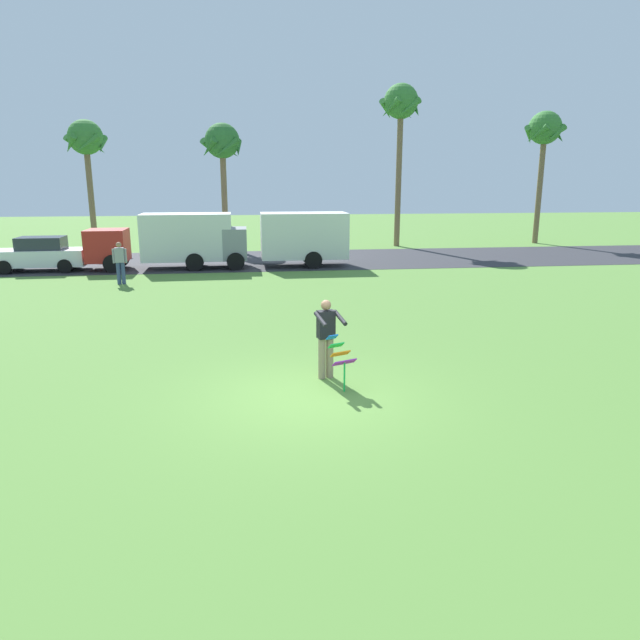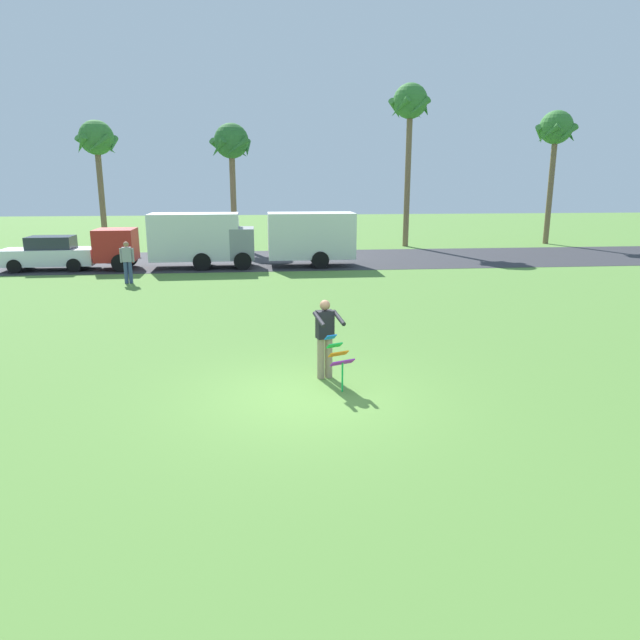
% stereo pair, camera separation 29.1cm
% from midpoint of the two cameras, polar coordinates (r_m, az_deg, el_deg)
% --- Properties ---
extents(ground_plane, '(120.00, 120.00, 0.00)m').
position_cam_midpoint_polar(ground_plane, '(11.47, -1.93, -7.61)').
color(ground_plane, '#568438').
extents(road_strip, '(120.00, 8.00, 0.01)m').
position_cam_midpoint_polar(road_strip, '(30.81, -5.44, 5.99)').
color(road_strip, '#2D2D33').
rests_on(road_strip, ground).
extents(person_kite_flyer, '(0.66, 0.74, 1.73)m').
position_cam_midpoint_polar(person_kite_flyer, '(12.18, -0.05, -1.60)').
color(person_kite_flyer, gray).
rests_on(person_kite_flyer, ground).
extents(kite_held, '(0.58, 0.72, 1.09)m').
position_cam_midpoint_polar(kite_held, '(11.61, 1.32, -3.54)').
color(kite_held, blue).
rests_on(kite_held, ground).
extents(parked_car_white, '(4.25, 1.93, 1.60)m').
position_cam_midpoint_polar(parked_car_white, '(29.96, -26.43, 5.87)').
color(parked_car_white, white).
rests_on(parked_car_white, ground).
extents(parked_truck_red_cab, '(6.74, 2.21, 2.62)m').
position_cam_midpoint_polar(parked_truck_red_cab, '(28.51, -15.07, 7.79)').
color(parked_truck_red_cab, '#B2231E').
rests_on(parked_truck_red_cab, ground).
extents(parked_truck_grey_van, '(6.70, 2.12, 2.62)m').
position_cam_midpoint_polar(parked_truck_grey_van, '(28.31, -3.60, 8.19)').
color(parked_truck_grey_van, gray).
rests_on(parked_truck_grey_van, ground).
extents(palm_tree_left_near, '(2.58, 2.71, 7.76)m').
position_cam_midpoint_polar(palm_tree_left_near, '(39.41, -22.55, 16.06)').
color(palm_tree_left_near, brown).
rests_on(palm_tree_left_near, ground).
extents(palm_tree_right_near, '(2.58, 2.71, 7.53)m').
position_cam_midpoint_polar(palm_tree_right_near, '(36.77, -9.96, 16.77)').
color(palm_tree_right_near, brown).
rests_on(palm_tree_right_near, ground).
extents(palm_tree_centre_far, '(2.58, 2.71, 9.90)m').
position_cam_midpoint_polar(palm_tree_centre_far, '(37.61, 7.84, 20.11)').
color(palm_tree_centre_far, brown).
rests_on(palm_tree_centre_far, ground).
extents(palm_tree_far_left, '(2.58, 2.71, 8.50)m').
position_cam_midpoint_polar(palm_tree_far_left, '(41.52, 21.31, 16.95)').
color(palm_tree_far_left, brown).
rests_on(palm_tree_far_left, ground).
extents(person_walker_near, '(0.57, 0.24, 1.73)m').
position_cam_midpoint_polar(person_walker_near, '(24.87, -19.67, 5.52)').
color(person_walker_near, '#384772').
rests_on(person_walker_near, ground).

